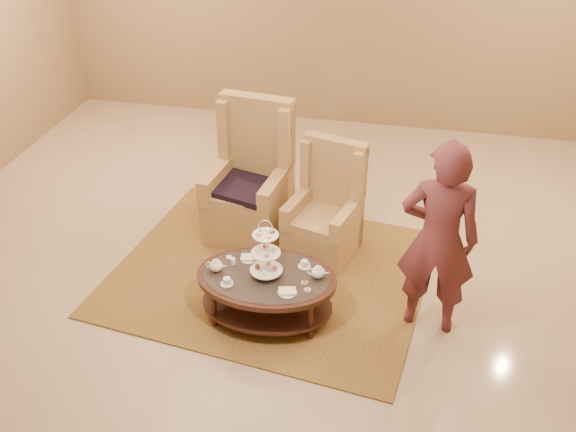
% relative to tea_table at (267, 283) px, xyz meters
% --- Properties ---
extents(ground, '(8.00, 8.00, 0.00)m').
position_rel_tea_table_xyz_m(ground, '(0.10, 0.31, -0.37)').
color(ground, tan).
rests_on(ground, ground).
extents(ceiling, '(8.00, 8.00, 0.02)m').
position_rel_tea_table_xyz_m(ceiling, '(0.10, 0.31, -0.37)').
color(ceiling, beige).
rests_on(ceiling, ground).
extents(rug, '(3.22, 2.80, 0.02)m').
position_rel_tea_table_xyz_m(rug, '(-0.12, 0.61, -0.36)').
color(rug, olive).
rests_on(rug, ground).
extents(tea_table, '(1.24, 0.87, 1.02)m').
position_rel_tea_table_xyz_m(tea_table, '(0.00, 0.00, 0.00)').
color(tea_table, black).
rests_on(tea_table, ground).
extents(armchair_left, '(0.86, 0.88, 1.43)m').
position_rel_tea_table_xyz_m(armchair_left, '(-0.49, 1.35, 0.11)').
color(armchair_left, tan).
rests_on(armchair_left, ground).
extents(armchair_right, '(0.78, 0.80, 1.17)m').
position_rel_tea_table_xyz_m(armchair_right, '(0.34, 1.12, 0.02)').
color(armchair_right, tan).
rests_on(armchair_right, ground).
extents(person, '(0.67, 0.46, 1.78)m').
position_rel_tea_table_xyz_m(person, '(1.39, 0.21, 0.52)').
color(person, '#58252C').
rests_on(person, ground).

